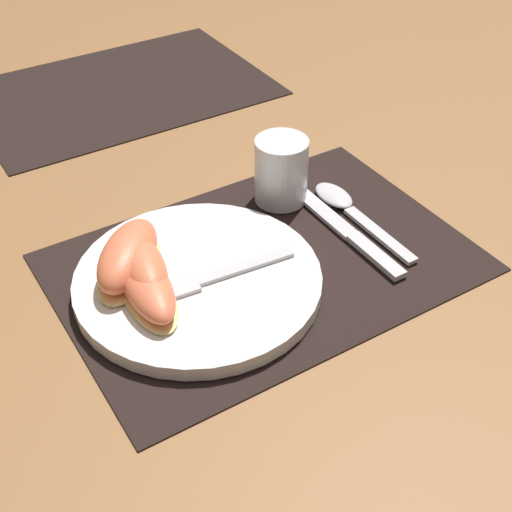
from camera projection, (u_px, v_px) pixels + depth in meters
ground_plane at (264, 263)px, 0.78m from camera, size 3.00×3.00×0.00m
placemat at (264, 262)px, 0.78m from camera, size 0.44×0.30×0.00m
placemat_far at (120, 89)px, 1.10m from camera, size 0.44×0.30×0.00m
plate at (197, 279)px, 0.74m from camera, size 0.26×0.26×0.02m
juice_glass at (281, 174)px, 0.84m from camera, size 0.06×0.06×0.08m
knife at (344, 229)px, 0.81m from camera, size 0.02×0.21×0.01m
spoon at (345, 205)px, 0.85m from camera, size 0.03×0.17×0.01m
fork at (203, 280)px, 0.72m from camera, size 0.18×0.04×0.00m
citrus_wedge_0 at (128, 258)px, 0.72m from camera, size 0.12×0.12×0.04m
citrus_wedge_1 at (143, 269)px, 0.71m from camera, size 0.07×0.11×0.04m
citrus_wedge_2 at (144, 282)px, 0.70m from camera, size 0.06×0.13×0.03m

